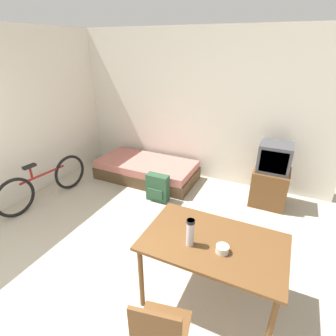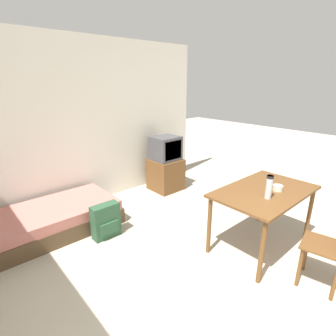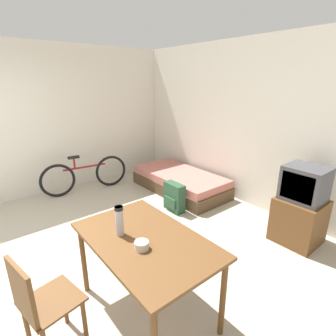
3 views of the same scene
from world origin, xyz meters
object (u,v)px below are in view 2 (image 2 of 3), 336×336
object	(u,v)px
mate_bowl	(278,188)
backpack	(106,221)
thermos_flask	(269,186)
wooden_chair	(334,245)
tv	(166,166)
dining_table	(264,197)
daybed	(48,221)

from	to	relation	value
mate_bowl	backpack	distance (m)	2.24
thermos_flask	backpack	distance (m)	2.12
wooden_chair	thermos_flask	distance (m)	0.82
tv	thermos_flask	size ratio (longest dim) A/B	3.88
tv	dining_table	size ratio (longest dim) A/B	0.80
tv	dining_table	world-z (taller)	tv
daybed	wooden_chair	world-z (taller)	wooden_chair
wooden_chair	backpack	size ratio (longest dim) A/B	1.88
wooden_chair	thermos_flask	bearing A→B (deg)	93.73
tv	mate_bowl	size ratio (longest dim) A/B	9.06
daybed	dining_table	xyz separation A→B (m)	(1.92, -2.11, 0.51)
daybed	wooden_chair	distance (m)	3.46
wooden_chair	mate_bowl	distance (m)	0.83
daybed	thermos_flask	size ratio (longest dim) A/B	7.07
wooden_chair	backpack	world-z (taller)	wooden_chair
tv	thermos_flask	xyz separation A→B (m)	(-0.52, -2.33, 0.44)
daybed	backpack	size ratio (longest dim) A/B	4.01
mate_bowl	backpack	bearing A→B (deg)	132.68
dining_table	mate_bowl	distance (m)	0.19
dining_table	wooden_chair	xyz separation A→B (m)	(-0.14, -0.84, -0.18)
thermos_flask	tv	bearing A→B (deg)	77.49
thermos_flask	wooden_chair	bearing A→B (deg)	-86.27
wooden_chair	mate_bowl	xyz separation A→B (m)	(0.24, 0.74, 0.30)
wooden_chair	tv	bearing A→B (deg)	81.19
mate_bowl	dining_table	bearing A→B (deg)	135.25
dining_table	backpack	world-z (taller)	dining_table
wooden_chair	thermos_flask	world-z (taller)	thermos_flask
dining_table	tv	bearing A→B (deg)	81.43
tv	mate_bowl	world-z (taller)	tv
daybed	backpack	distance (m)	0.84
tv	dining_table	distance (m)	2.23
mate_bowl	backpack	size ratio (longest dim) A/B	0.24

